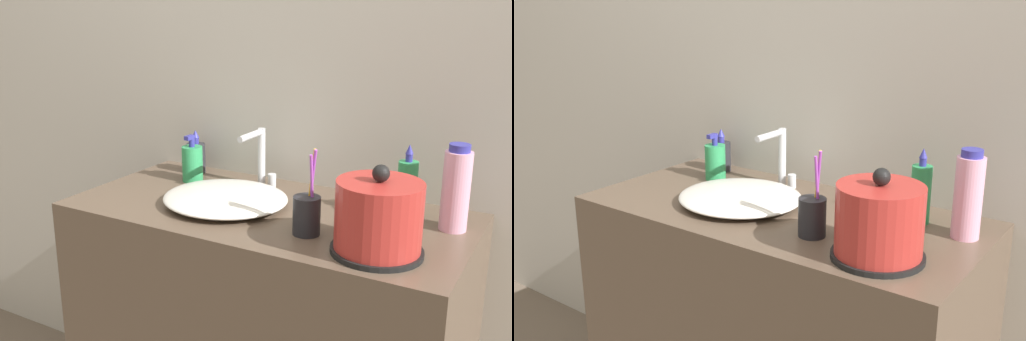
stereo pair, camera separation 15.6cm
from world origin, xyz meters
The scene contains 9 objects.
wall_back centered at (0.00, 0.53, 1.30)m, with size 6.00×0.04×2.60m.
sink_basin centered at (-0.11, 0.23, 0.87)m, with size 0.34×0.32×0.04m.
faucet centered at (-0.11, 0.41, 0.94)m, with size 0.06×0.13×0.17m.
electric_kettle centered at (0.34, 0.12, 0.92)m, with size 0.20×0.20×0.20m.
toothbrush_cup centered at (0.16, 0.15, 0.90)m, with size 0.07×0.07×0.21m.
lotion_bottle centered at (-0.31, 0.36, 0.90)m, with size 0.06×0.06×0.14m.
shampoo_bottle centered at (0.45, 0.35, 0.95)m, with size 0.06×0.06×0.21m.
mouthwash_bottle centered at (-0.36, 0.44, 0.90)m, with size 0.06×0.06×0.14m.
hand_cream_bottle centered at (0.33, 0.37, 0.92)m, with size 0.05×0.05×0.19m.
Camera 1 is at (0.71, -1.04, 1.38)m, focal length 42.00 mm.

